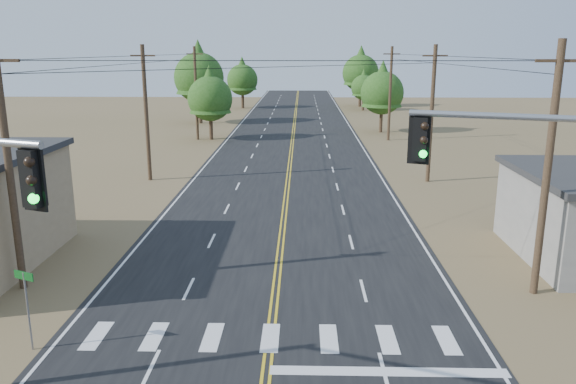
{
  "coord_description": "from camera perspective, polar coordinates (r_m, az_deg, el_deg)",
  "views": [
    {
      "loc": [
        1.05,
        -9.36,
        9.57
      ],
      "look_at": [
        0.44,
        14.63,
        3.5
      ],
      "focal_mm": 35.0,
      "sensor_mm": 36.0,
      "label": 1
    }
  ],
  "objects": [
    {
      "name": "utility_pole_right_near",
      "position": [
        23.78,
        24.86,
        2.08
      ],
      "size": [
        1.8,
        0.3,
        10.0
      ],
      "color": "#4C3826",
      "rests_on": "ground"
    },
    {
      "name": "utility_pole_left_mid",
      "position": [
        43.17,
        -14.21,
        7.85
      ],
      "size": [
        1.8,
        0.3,
        10.0
      ],
      "color": "#4C3826",
      "rests_on": "ground"
    },
    {
      "name": "utility_pole_left_far",
      "position": [
        62.6,
        -9.33,
        9.93
      ],
      "size": [
        1.8,
        0.3,
        10.0
      ],
      "color": "#4C3826",
      "rests_on": "ground"
    },
    {
      "name": "tree_left_far",
      "position": [
        96.68,
        -4.67,
        11.6
      ],
      "size": [
        5.17,
        5.17,
        8.62
      ],
      "color": "#3F2D1E",
      "rests_on": "ground"
    },
    {
      "name": "tree_left_mid",
      "position": [
        76.95,
        -9.05,
        11.91
      ],
      "size": [
        6.6,
        6.6,
        11.0
      ],
      "color": "#3F2D1E",
      "rests_on": "ground"
    },
    {
      "name": "tree_right_near",
      "position": [
        68.38,
        9.56,
        10.34
      ],
      "size": [
        5.1,
        5.1,
        8.5
      ],
      "color": "#3F2D1E",
      "rests_on": "ground"
    },
    {
      "name": "tree_left_near",
      "position": [
        62.39,
        -7.94,
        9.83
      ],
      "size": [
        4.87,
        4.87,
        8.12
      ],
      "color": "#3F2D1E",
      "rests_on": "ground"
    },
    {
      "name": "utility_pole_right_mid",
      "position": [
        42.66,
        14.38,
        7.77
      ],
      "size": [
        1.8,
        0.3,
        10.0
      ],
      "color": "#4C3826",
      "rests_on": "ground"
    },
    {
      "name": "road",
      "position": [
        40.52,
        -0.07,
        0.55
      ],
      "size": [
        15.0,
        200.0,
        0.02
      ],
      "primitive_type": "cube",
      "color": "black",
      "rests_on": "ground"
    },
    {
      "name": "tree_right_far",
      "position": [
        99.92,
        7.4,
        12.27
      ],
      "size": [
        6.28,
        6.28,
        10.47
      ],
      "color": "#3F2D1E",
      "rests_on": "ground"
    },
    {
      "name": "street_sign",
      "position": [
        20.2,
        -25.04,
        -9.73
      ],
      "size": [
        0.76,
        0.35,
        2.74
      ],
      "rotation": [
        0.0,
        0.0,
        -0.4
      ],
      "color": "gray",
      "rests_on": "ground"
    },
    {
      "name": "utility_pole_right_far",
      "position": [
        62.24,
        10.33,
        9.87
      ],
      "size": [
        1.8,
        0.3,
        10.0
      ],
      "color": "#4C3826",
      "rests_on": "ground"
    },
    {
      "name": "tree_right_mid",
      "position": [
        93.52,
        7.7,
        10.74
      ],
      "size": [
        4.05,
        4.05,
        6.76
      ],
      "color": "#3F2D1E",
      "rests_on": "ground"
    },
    {
      "name": "utility_pole_left_near",
      "position": [
        24.69,
        -26.49,
        2.3
      ],
      "size": [
        1.8,
        0.3,
        10.0
      ],
      "color": "#4C3826",
      "rests_on": "ground"
    }
  ]
}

